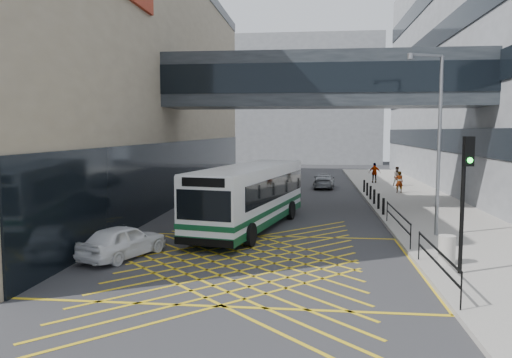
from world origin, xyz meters
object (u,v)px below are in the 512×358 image
(traffic_light, at_px, (465,185))
(pedestrian_c, at_px, (375,173))
(pedestrian_b, at_px, (397,176))
(car_white, at_px, (123,241))
(bus, at_px, (251,195))
(litter_bin, at_px, (447,250))
(car_dark, at_px, (246,206))
(car_silver, at_px, (324,180))
(street_lamp, at_px, (436,134))
(pedestrian_a, at_px, (399,182))

(traffic_light, distance_m, pedestrian_c, 28.05)
(traffic_light, xyz_separation_m, pedestrian_b, (2.24, 25.56, -2.04))
(pedestrian_b, distance_m, pedestrian_c, 2.86)
(traffic_light, bearing_deg, car_white, 161.21)
(bus, height_order, litter_bin, bus)
(car_dark, bearing_deg, car_silver, -128.39)
(street_lamp, bearing_deg, bus, 146.56)
(car_silver, height_order, litter_bin, car_silver)
(bus, height_order, pedestrian_a, bus)
(street_lamp, distance_m, pedestrian_c, 22.27)
(car_silver, relative_size, litter_bin, 4.15)
(traffic_light, bearing_deg, car_dark, 116.68)
(car_white, xyz_separation_m, traffic_light, (11.62, -1.38, 2.35))
(car_silver, xyz_separation_m, pedestrian_a, (5.35, -3.68, 0.31))
(litter_bin, bearing_deg, pedestrian_a, 84.90)
(bus, relative_size, car_white, 2.77)
(traffic_light, distance_m, litter_bin, 2.64)
(car_white, height_order, car_silver, car_white)
(pedestrian_c, bearing_deg, pedestrian_b, 121.43)
(car_silver, bearing_deg, litter_bin, 102.38)
(car_dark, xyz_separation_m, pedestrian_b, (10.48, 15.28, 0.29))
(car_white, height_order, street_lamp, street_lamp)
(car_white, xyz_separation_m, pedestrian_b, (13.86, 24.18, 0.31))
(car_silver, height_order, pedestrian_a, pedestrian_a)
(street_lamp, height_order, pedestrian_c, street_lamp)
(car_white, xyz_separation_m, pedestrian_a, (13.25, 19.78, 0.31))
(street_lamp, distance_m, litter_bin, 6.18)
(pedestrian_a, xyz_separation_m, pedestrian_c, (-0.93, 6.81, 0.08))
(car_dark, distance_m, traffic_light, 13.38)
(traffic_light, bearing_deg, street_lamp, 73.22)
(pedestrian_a, bearing_deg, car_white, 53.58)
(car_silver, bearing_deg, pedestrian_b, -169.35)
(car_dark, relative_size, street_lamp, 0.55)
(car_dark, height_order, pedestrian_b, pedestrian_b)
(street_lamp, bearing_deg, litter_bin, -121.14)
(pedestrian_b, relative_size, pedestrian_c, 0.91)
(pedestrian_a, bearing_deg, street_lamp, 83.12)
(car_white, bearing_deg, car_dark, -89.35)
(car_dark, bearing_deg, pedestrian_c, -137.99)
(car_white, distance_m, pedestrian_c, 29.31)
(car_white, xyz_separation_m, litter_bin, (11.46, -0.16, 0.01))
(traffic_light, height_order, street_lamp, street_lamp)
(pedestrian_b, bearing_deg, traffic_light, -101.79)
(bus, xyz_separation_m, pedestrian_a, (9.25, 13.74, -0.67))
(traffic_light, xyz_separation_m, street_lamp, (0.50, 5.98, 1.55))
(bus, bearing_deg, car_dark, 114.18)
(car_dark, height_order, traffic_light, traffic_light)
(car_dark, relative_size, car_silver, 1.04)
(traffic_light, height_order, pedestrian_a, traffic_light)
(street_lamp, relative_size, pedestrian_c, 4.45)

